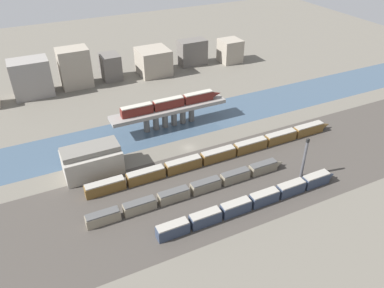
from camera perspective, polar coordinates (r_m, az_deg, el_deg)
The scene contains 16 objects.
ground_plane at distance 140.30m, azimuth -0.52°, elevation -0.56°, with size 400.00×400.00×0.00m, color #666056.
railbed_yard at distance 123.25m, azimuth 4.30°, elevation -6.14°, with size 280.00×42.00×0.01m, color #423D38.
river_water at distance 154.45m, azimuth -3.41°, elevation 2.81°, with size 320.00×23.78×0.01m, color #3D5166.
bridge at distance 151.34m, azimuth -3.49°, elevation 4.89°, with size 48.13×7.53×8.38m.
train_on_bridge at distance 149.97m, azimuth -3.08°, elevation 6.31°, with size 43.37×2.89×3.89m.
train_yard_near at distance 115.13m, azimuth 9.33°, elevation -8.63°, with size 62.99×3.16×4.04m.
train_yard_mid at distance 118.27m, azimuth 0.27°, elevation -6.90°, with size 68.49×3.02×3.61m.
train_yard_far at distance 133.91m, azimuth 4.60°, elevation -1.50°, with size 98.95×3.18×4.01m.
warehouse_building at distance 129.75m, azimuth -15.00°, elevation -2.41°, with size 19.01×11.51×10.15m.
signal_tower at distance 127.37m, azimuth 16.74°, elevation -2.12°, with size 1.00×0.94×14.78m.
city_block_left at distance 191.24m, azimuth -23.30°, elevation 9.23°, with size 17.47×11.71×17.47m, color gray.
city_block_center at distance 194.16m, azimuth -17.44°, elevation 11.03°, with size 14.57×10.91×19.10m, color gray.
city_block_right at distance 199.67m, azimuth -12.31°, elevation 11.43°, with size 9.26×11.25×12.84m, color #605B56.
city_block_far_right at distance 202.59m, azimuth -5.89°, elevation 12.40°, with size 15.89×15.85×13.33m, color gray.
city_block_tall at distance 214.32m, azimuth 0.04°, elevation 13.81°, with size 15.19×8.75×13.74m, color #605B56.
city_block_low at distance 219.32m, azimuth 5.83°, elevation 13.95°, with size 11.30×11.31×12.69m, color gray.
Camera 1 is at (-49.67, -105.62, 77.87)m, focal length 35.00 mm.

